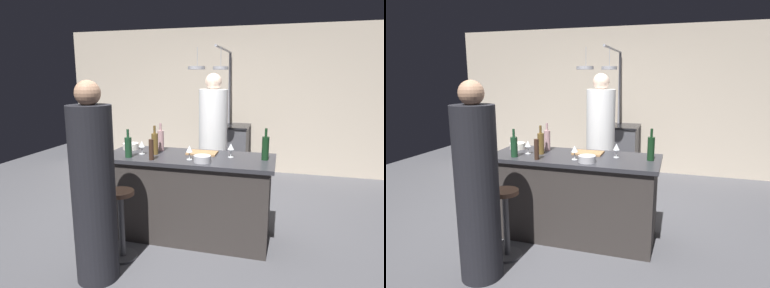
{
  "view_description": "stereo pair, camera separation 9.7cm",
  "coord_description": "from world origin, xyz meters",
  "views": [
    {
      "loc": [
        0.93,
        -3.24,
        1.72
      ],
      "look_at": [
        0.0,
        0.15,
        1.0
      ],
      "focal_mm": 30.65,
      "sensor_mm": 36.0,
      "label": 1
    },
    {
      "loc": [
        1.03,
        -3.21,
        1.72
      ],
      "look_at": [
        0.0,
        0.15,
        1.0
      ],
      "focal_mm": 30.65,
      "sensor_mm": 36.0,
      "label": 2
    }
  ],
  "objects": [
    {
      "name": "ground_plane",
      "position": [
        0.0,
        0.0,
        0.0
      ],
      "size": [
        9.0,
        9.0,
        0.0
      ],
      "primitive_type": "plane",
      "color": "#4C4C51"
    },
    {
      "name": "back_wall",
      "position": [
        0.0,
        2.85,
        1.3
      ],
      "size": [
        6.4,
        0.16,
        2.6
      ],
      "primitive_type": "cube",
      "color": "#BCAD99",
      "rests_on": "ground_plane"
    },
    {
      "name": "kitchen_island",
      "position": [
        0.0,
        0.0,
        0.45
      ],
      "size": [
        1.8,
        0.72,
        0.9
      ],
      "color": "#332D2B",
      "rests_on": "ground_plane"
    },
    {
      "name": "stove_range",
      "position": [
        0.0,
        2.45,
        0.45
      ],
      "size": [
        0.8,
        0.64,
        0.89
      ],
      "color": "#47474C",
      "rests_on": "ground_plane"
    },
    {
      "name": "chef",
      "position": [
        0.07,
        0.94,
        0.82
      ],
      "size": [
        0.37,
        0.37,
        1.77
      ],
      "color": "white",
      "rests_on": "ground_plane"
    },
    {
      "name": "bar_stool_left",
      "position": [
        -0.48,
        -0.62,
        0.38
      ],
      "size": [
        0.28,
        0.28,
        0.68
      ],
      "color": "#4C4C51",
      "rests_on": "ground_plane"
    },
    {
      "name": "guest_left",
      "position": [
        -0.54,
        -0.97,
        0.79
      ],
      "size": [
        0.36,
        0.36,
        1.7
      ],
      "color": "black",
      "rests_on": "ground_plane"
    },
    {
      "name": "overhead_pot_rack",
      "position": [
        -0.07,
        2.03,
        1.6
      ],
      "size": [
        0.59,
        1.37,
        2.17
      ],
      "color": "gray",
      "rests_on": "ground_plane"
    },
    {
      "name": "potted_plant",
      "position": [
        -1.75,
        0.99,
        0.3
      ],
      "size": [
        0.36,
        0.36,
        0.52
      ],
      "color": "brown",
      "rests_on": "ground_plane"
    },
    {
      "name": "cutting_board",
      "position": [
        0.12,
        0.15,
        0.91
      ],
      "size": [
        0.32,
        0.22,
        0.02
      ],
      "primitive_type": "cube",
      "color": "#997047",
      "rests_on": "kitchen_island"
    },
    {
      "name": "pepper_mill",
      "position": [
        -0.31,
        -0.25,
        1.01
      ],
      "size": [
        0.05,
        0.05,
        0.21
      ],
      "primitive_type": "cylinder",
      "color": "#382319",
      "rests_on": "kitchen_island"
    },
    {
      "name": "wine_bottle_amber",
      "position": [
        -0.37,
        -0.01,
        1.02
      ],
      "size": [
        0.07,
        0.07,
        0.31
      ],
      "color": "brown",
      "rests_on": "kitchen_island"
    },
    {
      "name": "wine_bottle_red",
      "position": [
        0.79,
        0.05,
        1.03
      ],
      "size": [
        0.07,
        0.07,
        0.32
      ],
      "color": "#143319",
      "rests_on": "kitchen_island"
    },
    {
      "name": "wine_bottle_green",
      "position": [
        -0.58,
        -0.22,
        1.01
      ],
      "size": [
        0.07,
        0.07,
        0.3
      ],
      "color": "#193D23",
      "rests_on": "kitchen_island"
    },
    {
      "name": "wine_bottle_rose",
      "position": [
        -0.37,
        0.16,
        1.02
      ],
      "size": [
        0.07,
        0.07,
        0.32
      ],
      "color": "#B78C8E",
      "rests_on": "kitchen_island"
    },
    {
      "name": "wine_glass_near_left_guest",
      "position": [
        0.44,
        0.06,
        1.01
      ],
      "size": [
        0.07,
        0.07,
        0.15
      ],
      "color": "silver",
      "rests_on": "kitchen_island"
    },
    {
      "name": "wine_glass_by_chef",
      "position": [
        -0.51,
        -0.05,
        1.01
      ],
      "size": [
        0.07,
        0.07,
        0.15
      ],
      "color": "silver",
      "rests_on": "kitchen_island"
    },
    {
      "name": "wine_glass_near_right_guest",
      "position": [
        0.06,
        -0.15,
        1.01
      ],
      "size": [
        0.07,
        0.07,
        0.15
      ],
      "color": "silver",
      "rests_on": "kitchen_island"
    },
    {
      "name": "mixing_bowl_ceramic",
      "position": [
        -0.73,
        0.14,
        0.94
      ],
      "size": [
        0.18,
        0.18,
        0.07
      ],
      "primitive_type": "cylinder",
      "color": "silver",
      "rests_on": "kitchen_island"
    },
    {
      "name": "mixing_bowl_steel",
      "position": [
        0.2,
        -0.21,
        0.93
      ],
      "size": [
        0.17,
        0.17,
        0.07
      ],
      "primitive_type": "cylinder",
      "color": "#B7B7BC",
      "rests_on": "kitchen_island"
    }
  ]
}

